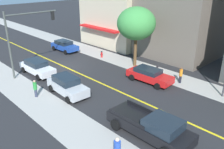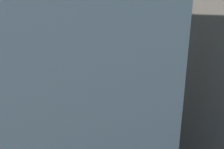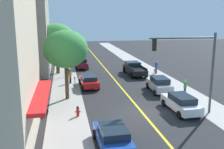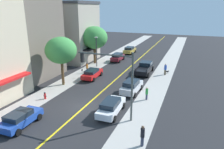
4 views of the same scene
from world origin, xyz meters
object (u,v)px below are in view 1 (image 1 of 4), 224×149
blue_sedan_left_curb (65,46)px  pedestrian_green_shirt (35,88)px  traffic_light_mast (24,32)px  parking_meter (157,69)px  red_sedan_left_curb (149,75)px  silver_sedan_right_curb (67,85)px  pedestrian_orange_shirt (181,75)px  fire_hydrant (102,54)px  street_tree_left_near (136,24)px  white_sedan_right_curb (37,67)px  black_pickup_truck (151,126)px

blue_sedan_left_curb → pedestrian_green_shirt: pedestrian_green_shirt is taller
traffic_light_mast → pedestrian_green_shirt: size_ratio=4.28×
parking_meter → red_sedan_left_curb: 1.63m
traffic_light_mast → silver_sedan_right_curb: size_ratio=1.51×
pedestrian_green_shirt → pedestrian_orange_shirt: 13.67m
silver_sedan_right_curb → red_sedan_left_curb: bearing=67.8°
silver_sedan_right_curb → fire_hydrant: bearing=124.7°
silver_sedan_right_curb → parking_meter: bearing=73.3°
street_tree_left_near → blue_sedan_left_curb: 11.83m
silver_sedan_right_curb → pedestrian_orange_shirt: (-9.38, 5.65, 0.02)m
pedestrian_orange_shirt → white_sedan_right_curb: bearing=161.5°
black_pickup_truck → pedestrian_green_shirt: 10.80m
traffic_light_mast → pedestrian_green_shirt: bearing=-110.8°
black_pickup_truck → blue_sedan_left_curb: bearing=160.5°
pedestrian_green_shirt → traffic_light_mast: bearing=21.4°
street_tree_left_near → black_pickup_truck: street_tree_left_near is taller
blue_sedan_left_curb → black_pickup_truck: (6.95, 20.46, 0.11)m
fire_hydrant → red_sedan_left_curb: (1.79, 9.09, 0.32)m
fire_hydrant → street_tree_left_near: bearing=98.5°
white_sedan_right_curb → pedestrian_green_shirt: (2.66, 4.73, 0.04)m
silver_sedan_right_curb → pedestrian_orange_shirt: silver_sedan_right_curb is taller
parking_meter → pedestrian_green_shirt: 12.13m
red_sedan_left_curb → pedestrian_orange_shirt: bearing=39.8°
fire_hydrant → red_sedan_left_curb: red_sedan_left_curb is taller
white_sedan_right_curb → silver_sedan_right_curb: size_ratio=1.06×
white_sedan_right_curb → traffic_light_mast: bearing=-135.2°
blue_sedan_left_curb → pedestrian_orange_shirt: 17.24m
pedestrian_green_shirt → pedestrian_orange_shirt: bearing=-79.2°
street_tree_left_near → silver_sedan_right_curb: bearing=4.0°
street_tree_left_near → pedestrian_green_shirt: size_ratio=4.30×
street_tree_left_near → parking_meter: 5.66m
parking_meter → black_pickup_truck: black_pickup_truck is taller
red_sedan_left_curb → white_sedan_right_curb: 11.84m
silver_sedan_right_curb → street_tree_left_near: bearing=96.7°
silver_sedan_right_curb → pedestrian_green_shirt: bearing=-120.3°
black_pickup_truck → pedestrian_orange_shirt: 9.63m
traffic_light_mast → black_pickup_truck: 16.24m
white_sedan_right_curb → parking_meter: bearing=40.7°
traffic_light_mast → red_sedan_left_curb: bearing=-53.4°
fire_hydrant → white_sedan_right_curb: white_sedan_right_curb is taller
fire_hydrant → parking_meter: 8.86m
parking_meter → pedestrian_orange_shirt: pedestrian_orange_shirt is taller
red_sedan_left_curb → silver_sedan_right_curb: 8.06m
silver_sedan_right_curb → pedestrian_orange_shirt: size_ratio=2.71×
white_sedan_right_curb → silver_sedan_right_curb: bearing=-5.2°
red_sedan_left_curb → white_sedan_right_curb: bearing=-146.8°
blue_sedan_left_curb → red_sedan_left_curb: bearing=-1.5°
red_sedan_left_curb → pedestrian_orange_shirt: pedestrian_orange_shirt is taller
fire_hydrant → white_sedan_right_curb: 8.75m
silver_sedan_right_curb → black_pickup_truck: size_ratio=0.76×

